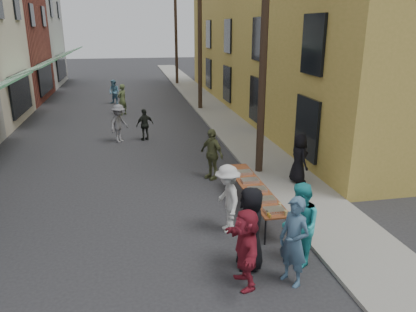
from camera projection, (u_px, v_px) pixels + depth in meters
name	position (u px, v px, depth m)	size (l,w,h in m)	color
ground	(143.00, 221.00, 11.12)	(120.00, 120.00, 0.00)	#28282B
sidewalk	(211.00, 108.00, 26.04)	(2.20, 60.00, 0.10)	gray
building_ochre	(312.00, 28.00, 24.72)	(10.00, 28.00, 10.00)	#AF983E
utility_pole_near	(264.00, 45.00, 13.34)	(0.26, 0.26, 9.00)	#2D2116
utility_pole_mid	(200.00, 36.00, 24.54)	(0.26, 0.26, 9.00)	#2D2116
utility_pole_far	(176.00, 33.00, 35.75)	(0.26, 0.26, 9.00)	#2D2116
serving_table	(254.00, 188.00, 11.51)	(0.70, 4.00, 0.75)	brown
catering_tray_sausage	(274.00, 210.00, 9.94)	(0.50, 0.33, 0.08)	maroon
catering_tray_foil_b	(266.00, 200.00, 10.55)	(0.50, 0.33, 0.08)	#B2B2B7
catering_tray_buns	(257.00, 189.00, 11.20)	(0.50, 0.33, 0.08)	tan
catering_tray_foil_d	(250.00, 180.00, 11.86)	(0.50, 0.33, 0.08)	#B2B2B7
catering_tray_buns_end	(243.00, 172.00, 12.51)	(0.50, 0.33, 0.08)	tan
condiment_jar_a	(270.00, 216.00, 9.62)	(0.07, 0.07, 0.08)	#A57F26
condiment_jar_b	(268.00, 214.00, 9.71)	(0.07, 0.07, 0.08)	#A57F26
condiment_jar_c	(267.00, 213.00, 9.81)	(0.07, 0.07, 0.08)	#A57F26
cup_stack	(286.00, 213.00, 9.74)	(0.08, 0.08, 0.12)	tan
guest_front_a	(250.00, 228.00, 8.75)	(0.91, 0.60, 1.87)	black
guest_front_b	(294.00, 241.00, 8.17)	(0.70, 0.46, 1.91)	#42637F
guest_front_c	(300.00, 225.00, 8.86)	(0.92, 0.72, 1.90)	#2AADB1
guest_front_d	(227.00, 199.00, 10.32)	(1.16, 0.67, 1.80)	silver
guest_front_e	(212.00, 154.00, 13.97)	(1.04, 0.43, 1.78)	#5B6138
guest_queue_back	(246.00, 248.00, 8.14)	(1.57, 0.50, 1.69)	maroon
server	(299.00, 158.00, 13.39)	(0.81, 0.53, 1.67)	black
passerby_left	(119.00, 123.00, 18.40)	(1.13, 0.65, 1.75)	slate
passerby_mid	(145.00, 125.00, 18.74)	(0.87, 0.36, 1.48)	black
passerby_right	(122.00, 100.00, 24.07)	(0.67, 0.44, 1.84)	#4D5D35
passerby_far	(114.00, 92.00, 27.51)	(0.79, 0.62, 1.63)	#568AA6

